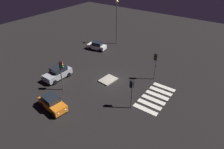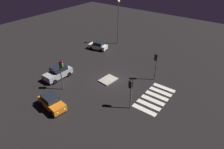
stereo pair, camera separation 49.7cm
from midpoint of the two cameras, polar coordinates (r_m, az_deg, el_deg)
The scene contains 10 objects.
ground_plane at distance 29.39m, azimuth -0.48°, elevation -1.66°, with size 80.00×80.00×0.00m, color black.
traffic_island at distance 29.30m, azimuth -1.62°, elevation -1.57°, with size 2.69×2.12×0.18m.
car_white at distance 38.88m, azimuth -4.79°, elevation 8.33°, with size 2.21×3.84×1.60m.
car_silver at distance 30.54m, azimuth -15.94°, elevation 0.44°, with size 4.39×2.17×1.88m.
car_orange at distance 25.01m, azimuth -17.54°, elevation -7.85°, with size 2.30×4.14×1.73m.
traffic_light_south at distance 22.78m, azimuth 5.13°, elevation -3.76°, with size 0.54×0.53×3.96m.
traffic_light_east at distance 28.65m, azimuth 12.06°, elevation 4.08°, with size 0.54×0.53×4.23m.
traffic_light_west at distance 26.49m, azimuth -15.08°, elevation 1.59°, with size 0.53×0.54×4.43m.
street_lamp at distance 39.95m, azimuth 1.03°, elevation 16.82°, with size 0.56×0.56×8.78m.
crosswalk_near at distance 26.60m, azimuth 11.98°, elevation -6.54°, with size 6.45×3.20×0.02m.
Camera 1 is at (-19.87, -14.35, 16.22)m, focal length 31.41 mm.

